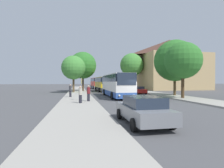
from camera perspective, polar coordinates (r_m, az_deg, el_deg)
name	(u,v)px	position (r m, az deg, el deg)	size (l,w,h in m)	color
ground_plane	(142,102)	(19.74, 9.92, -5.86)	(300.00, 300.00, 0.00)	#4C4C4F
sidewalk_left	(78,103)	(18.42, -10.97, -6.10)	(4.00, 120.00, 0.15)	#A39E93
sidewalk_right	(198,100)	(23.17, 26.35, -4.76)	(4.00, 120.00, 0.15)	#A39E93
building_right_background	(169,65)	(55.22, 18.25, 6.05)	(17.48, 15.86, 14.79)	tan
bus_front	(116,85)	(26.10, 1.34, -0.29)	(2.90, 12.00, 3.35)	#2D519E
bus_middle	(103,84)	(41.05, -3.03, 0.06)	(2.96, 10.58, 3.30)	#2D2D2D
bus_rear	(96,83)	(56.44, -5.20, 0.33)	(3.04, 10.87, 3.45)	gray
parked_car_left_curb	(143,109)	(9.65, 10.01, -8.17)	(2.11, 4.49, 1.50)	slate
parked_car_right_near	(139,90)	(32.39, 8.73, -1.94)	(2.10, 4.72, 1.41)	red
parked_car_right_far	(121,88)	(44.52, 2.87, -1.19)	(2.10, 4.40, 1.43)	silver
bus_stop_sign	(82,86)	(20.02, -9.90, -0.77)	(0.08, 0.45, 2.56)	gray
pedestrian_waiting_near	(70,91)	(24.92, -13.44, -2.10)	(0.36, 0.36, 1.75)	#23232D
pedestrian_waiting_far	(89,93)	(19.16, -7.67, -2.97)	(0.36, 0.36, 1.74)	#23232D
pedestrian_walking_back	(80,94)	(17.61, -10.29, -3.38)	(0.36, 0.36, 1.70)	#23232D
tree_left_near	(73,68)	(35.99, -12.47, 5.24)	(4.79, 4.79, 7.35)	brown
tree_left_far	(83,65)	(40.92, -9.48, 6.02)	(6.16, 6.16, 8.97)	#47331E
tree_right_near	(175,61)	(29.26, 19.82, 7.17)	(6.46, 6.46, 8.65)	#513D23
tree_right_mid	(183,61)	(24.65, 22.13, 7.11)	(4.77, 4.77, 7.27)	#47331E
tree_right_far	(132,65)	(50.40, 6.48, 6.19)	(6.66, 6.66, 10.23)	#513D23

